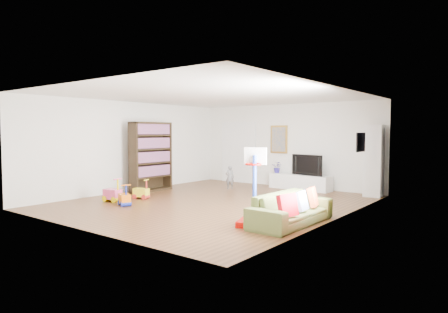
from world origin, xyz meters
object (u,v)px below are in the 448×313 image
Objects in this scene: bookshelf at (151,157)px; basketball_hoop at (252,187)px; media_console at (300,182)px; sofa at (291,209)px.

bookshelf is 1.39× the size of basketball_hoop.
bookshelf reaches higher than media_console.
basketball_hoop is at bearing -69.42° from media_console.
sofa is 1.37× the size of basketball_hoop.
sofa is at bearing 25.35° from basketball_hoop.
sofa is at bearing -14.30° from bookshelf.
bookshelf is at bearing -134.48° from media_console.
media_console is at bearing 26.06° from sofa.
media_console is at bearing 41.12° from bookshelf.
sofa is 0.89m from basketball_hoop.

